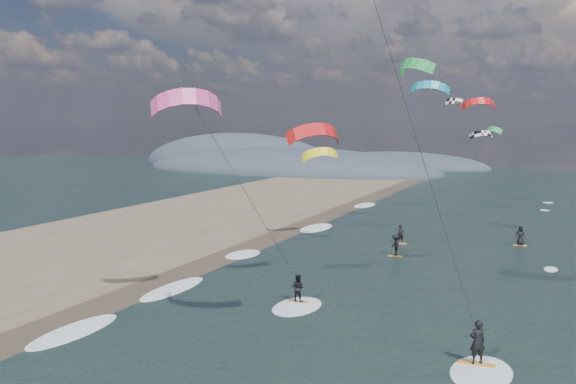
% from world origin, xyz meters
% --- Properties ---
extents(wet_sand_strip, '(3.00, 240.00, 0.00)m').
position_xyz_m(wet_sand_strip, '(-12.00, 10.00, 0.00)').
color(wet_sand_strip, '#382D23').
rests_on(wet_sand_strip, ground).
extents(coastal_hills, '(80.00, 41.00, 15.00)m').
position_xyz_m(coastal_hills, '(-44.84, 107.86, 0.00)').
color(coastal_hills, '#3D4756').
rests_on(coastal_hills, ground).
extents(kitesurfer_near_a, '(8.02, 8.41, 18.27)m').
position_xyz_m(kitesurfer_near_a, '(5.88, 4.63, 14.41)').
color(kitesurfer_near_a, orange).
rests_on(kitesurfer_near_a, ground).
extents(kitesurfer_near_b, '(7.00, 9.07, 13.07)m').
position_xyz_m(kitesurfer_near_b, '(-4.22, 11.18, 8.29)').
color(kitesurfer_near_b, orange).
rests_on(kitesurfer_near_b, ground).
extents(far_kitesurfers, '(10.71, 9.47, 1.77)m').
position_xyz_m(far_kitesurfers, '(2.75, 33.73, 0.87)').
color(far_kitesurfers, orange).
rests_on(far_kitesurfers, ground).
extents(bg_kite_field, '(14.06, 69.39, 8.24)m').
position_xyz_m(bg_kite_field, '(-0.42, 49.58, 11.63)').
color(bg_kite_field, red).
rests_on(bg_kite_field, ground).
extents(shoreline_surf, '(2.40, 79.40, 0.11)m').
position_xyz_m(shoreline_surf, '(-10.80, 14.75, 0.00)').
color(shoreline_surf, white).
rests_on(shoreline_surf, ground).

